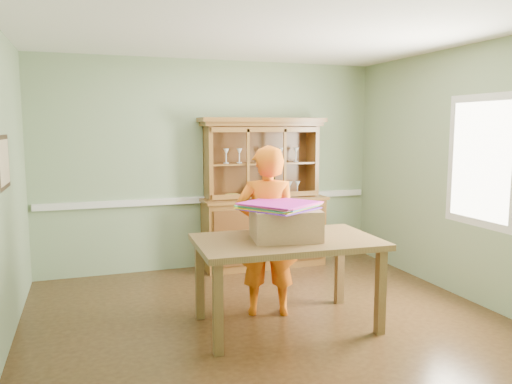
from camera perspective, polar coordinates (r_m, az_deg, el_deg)
name	(u,v)px	position (r m, az deg, el deg)	size (l,w,h in m)	color
floor	(265,318)	(4.99, 1.01, -14.24)	(4.50, 4.50, 0.00)	#4F3319
ceiling	(265,31)	(4.72, 1.09, 17.88)	(4.50, 4.50, 0.00)	white
wall_back	(213,165)	(6.57, -4.95, 3.10)	(4.50, 4.50, 0.00)	gray
wall_right	(460,173)	(5.83, 22.31, 2.02)	(4.00, 4.00, 0.00)	gray
wall_front	(388,216)	(2.89, 14.80, -2.66)	(4.50, 4.50, 0.00)	gray
chair_rail	(214,199)	(6.60, -4.85, -0.82)	(4.41, 0.05, 0.08)	silver
framed_map	(5,162)	(4.71, -26.78, 3.06)	(0.03, 0.60, 0.46)	#321F14
window_panel	(480,161)	(5.59, 24.25, 3.25)	(0.03, 0.96, 1.36)	silver
china_hutch	(263,214)	(6.63, 0.81, -2.57)	(1.67, 0.55, 1.96)	brown
dining_table	(287,249)	(4.61, 3.55, -6.55)	(1.70, 1.06, 0.83)	brown
cardboard_box	(285,224)	(4.55, 3.38, -3.67)	(0.60, 0.48, 0.28)	#A27453
kite_stack	(279,205)	(4.55, 2.70, -1.50)	(0.78, 0.78, 0.06)	#7724ED
person	(267,231)	(4.88, 1.25, -4.49)	(0.61, 0.40, 1.67)	orange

